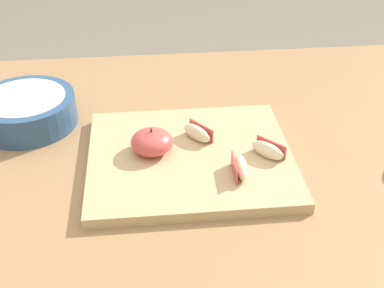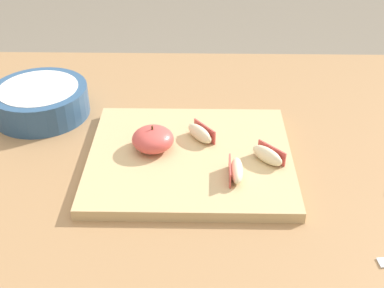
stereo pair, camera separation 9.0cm
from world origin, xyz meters
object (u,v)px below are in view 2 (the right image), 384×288
at_px(apple_wedge_back, 268,155).
at_px(apple_wedge_near_knife, 236,171).
at_px(ceramic_fruit_bowl, 40,100).
at_px(apple_half_skin_up, 153,139).
at_px(cutting_board, 192,158).
at_px(apple_wedge_left, 200,133).

distance_m(apple_wedge_back, apple_wedge_near_knife, 0.07).
bearing_deg(ceramic_fruit_bowl, apple_half_skin_up, -32.08).
height_order(apple_wedge_back, apple_wedge_near_knife, same).
relative_size(apple_half_skin_up, apple_wedge_back, 1.23).
distance_m(apple_wedge_near_knife, ceramic_fruit_bowl, 0.45).
bearing_deg(cutting_board, apple_wedge_back, -10.00).
bearing_deg(apple_wedge_back, apple_half_skin_up, 169.71).
xyz_separation_m(cutting_board, apple_wedge_left, (0.01, 0.04, 0.02)).
relative_size(cutting_board, apple_wedge_near_knife, 5.62).
height_order(apple_wedge_near_knife, ceramic_fruit_bowl, ceramic_fruit_bowl).
relative_size(cutting_board, apple_wedge_left, 5.71).
xyz_separation_m(apple_wedge_left, apple_wedge_near_knife, (0.06, -0.11, 0.00)).
height_order(cutting_board, apple_wedge_back, apple_wedge_back).
bearing_deg(ceramic_fruit_bowl, apple_wedge_left, -20.30).
distance_m(apple_half_skin_up, apple_wedge_back, 0.20).
bearing_deg(apple_half_skin_up, cutting_board, -10.83).
xyz_separation_m(cutting_board, apple_wedge_back, (0.13, -0.02, 0.02)).
bearing_deg(apple_wedge_back, ceramic_fruit_bowl, 156.96).
height_order(apple_half_skin_up, ceramic_fruit_bowl, apple_half_skin_up).
height_order(apple_half_skin_up, apple_wedge_left, apple_half_skin_up).
bearing_deg(apple_wedge_left, cutting_board, -107.65).
bearing_deg(cutting_board, apple_wedge_left, 72.35).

